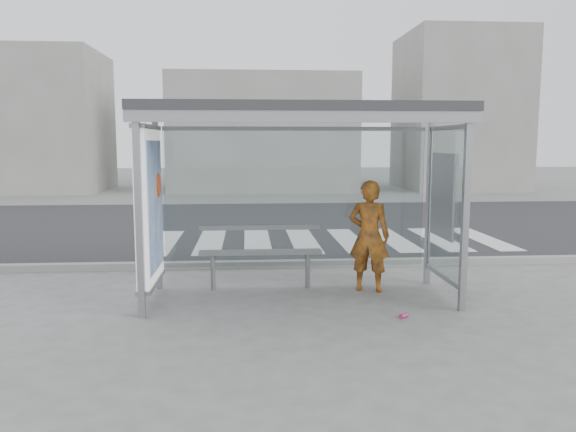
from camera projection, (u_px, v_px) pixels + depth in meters
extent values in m
plane|color=#626260|center=(300.00, 299.00, 7.69)|extent=(80.00, 80.00, 0.00)
cube|color=#242426|center=(275.00, 224.00, 14.61)|extent=(30.00, 10.00, 0.01)
cube|color=gray|center=(289.00, 264.00, 9.61)|extent=(30.00, 0.18, 0.12)
cube|color=silver|center=(163.00, 243.00, 11.95)|extent=(0.55, 3.00, 0.00)
cube|color=silver|center=(211.00, 242.00, 12.03)|extent=(0.55, 3.00, 0.00)
cube|color=silver|center=(257.00, 241.00, 12.10)|extent=(0.55, 3.00, 0.00)
cube|color=silver|center=(303.00, 241.00, 12.17)|extent=(0.55, 3.00, 0.00)
cube|color=silver|center=(349.00, 240.00, 12.24)|extent=(0.55, 3.00, 0.00)
cube|color=silver|center=(394.00, 240.00, 12.32)|extent=(0.55, 3.00, 0.00)
cube|color=silver|center=(438.00, 239.00, 12.39)|extent=(0.55, 3.00, 0.00)
cube|color=silver|center=(482.00, 239.00, 12.46)|extent=(0.55, 3.00, 0.00)
cube|color=gray|center=(139.00, 216.00, 6.68)|extent=(0.08, 0.08, 2.50)
cube|color=gray|center=(465.00, 213.00, 6.98)|extent=(0.08, 0.08, 2.50)
cube|color=gray|center=(157.00, 204.00, 8.07)|extent=(0.08, 0.08, 2.50)
cube|color=gray|center=(429.00, 201.00, 8.36)|extent=(0.08, 0.08, 2.50)
cube|color=#2D2D30|center=(300.00, 109.00, 7.35)|extent=(4.25, 1.65, 0.12)
cube|color=gray|center=(307.00, 115.00, 6.61)|extent=(4.25, 0.06, 0.18)
cube|color=white|center=(296.00, 199.00, 8.21)|extent=(3.80, 0.02, 2.00)
cube|color=white|center=(149.00, 206.00, 7.37)|extent=(0.15, 1.25, 2.00)
cube|color=#2F5DAB|center=(155.00, 206.00, 7.38)|extent=(0.01, 1.10, 1.70)
cylinder|color=#DD4413|center=(159.00, 185.00, 7.59)|extent=(0.02, 0.32, 0.32)
cube|color=white|center=(446.00, 203.00, 7.66)|extent=(0.03, 1.25, 2.00)
cube|color=beige|center=(443.00, 196.00, 7.70)|extent=(0.03, 0.86, 1.16)
cube|color=gray|center=(32.00, 122.00, 24.36)|extent=(6.00, 5.00, 6.00)
cube|color=gray|center=(262.00, 134.00, 25.16)|extent=(8.00, 5.00, 5.00)
cube|color=gray|center=(458.00, 112.00, 25.68)|extent=(5.00, 5.00, 7.00)
imported|color=orange|center=(369.00, 236.00, 8.00)|extent=(0.69, 0.58, 1.60)
cube|color=slate|center=(260.00, 252.00, 8.14)|extent=(1.77, 0.22, 0.05)
cylinder|color=slate|center=(213.00, 272.00, 8.13)|extent=(0.07, 0.07, 0.52)
cylinder|color=slate|center=(308.00, 270.00, 8.23)|extent=(0.07, 0.07, 0.52)
cube|color=slate|center=(260.00, 228.00, 8.18)|extent=(1.77, 0.04, 0.06)
cylinder|color=#E04283|center=(403.00, 316.00, 6.83)|extent=(0.12, 0.12, 0.06)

